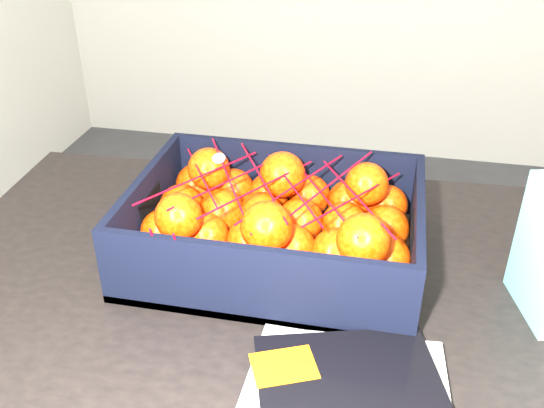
# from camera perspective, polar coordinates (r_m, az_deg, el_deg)

# --- Properties ---
(table) EXTENTS (1.24, 0.85, 0.75)m
(table) POSITION_cam_1_polar(r_m,az_deg,el_deg) (0.91, 4.64, -14.44)
(table) COLOR black
(table) RESTS_ON ground
(produce_crate) EXTENTS (0.42, 0.32, 0.12)m
(produce_crate) POSITION_cam_1_polar(r_m,az_deg,el_deg) (0.92, 0.38, -3.05)
(produce_crate) COLOR #8D5F41
(produce_crate) RESTS_ON table
(clementine_heap) EXTENTS (0.40, 0.30, 0.13)m
(clementine_heap) POSITION_cam_1_polar(r_m,az_deg,el_deg) (0.91, 0.71, -1.93)
(clementine_heap) COLOR #F83905
(clementine_heap) RESTS_ON produce_crate
(mesh_net) EXTENTS (0.35, 0.28, 0.09)m
(mesh_net) POSITION_cam_1_polar(r_m,az_deg,el_deg) (0.87, -0.28, 1.28)
(mesh_net) COLOR #B60619
(mesh_net) RESTS_ON clementine_heap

